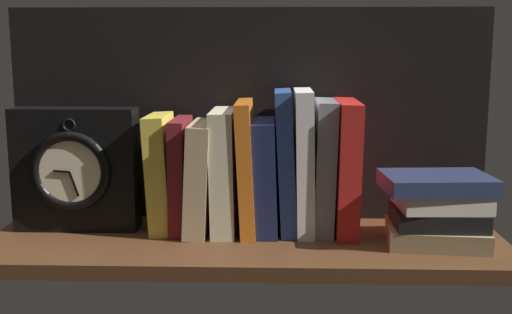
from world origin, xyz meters
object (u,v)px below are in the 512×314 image
Objects in this scene: book_white_catcher at (304,161)px; book_navy_bierce at (265,176)px; book_gray_chess at (324,166)px; book_red_requiem at (346,167)px; book_yellow_seinlanguage at (161,173)px; book_stack_side at (438,209)px; framed_clock at (75,169)px; book_cream_twain at (224,171)px; book_orange_pandolfini at (244,167)px; book_maroon_dawkins at (181,175)px; book_blue_modern at (286,162)px; book_tan_shortstories at (200,177)px.

book_navy_bierce is at bearing 180.00° from book_white_catcher.
book_gray_chess is 1.00× the size of book_red_requiem.
book_yellow_seinlanguage reaches higher than book_stack_side.
book_cream_twain is at bearing 1.38° from framed_clock.
framed_clock is (-30.59, -0.65, -0.58)cm from book_orange_pandolfini.
book_blue_modern is at bearing 0.00° from book_maroon_dawkins.
book_orange_pandolfini is (11.58, 0.00, 1.58)cm from book_maroon_dawkins.
book_cream_twain is at bearing -180.00° from book_gray_chess.
book_gray_chess reaches higher than framed_clock.
book_navy_bierce is (18.74, 0.00, -0.46)cm from book_yellow_seinlanguage.
book_blue_modern reaches higher than book_navy_bierce.
book_tan_shortstories reaches higher than book_stack_side.
book_yellow_seinlanguage is 0.89× the size of book_gray_chess.
book_orange_pandolfini reaches higher than book_stack_side.
book_cream_twain is 7.38cm from book_navy_bierce.
book_white_catcher reaches higher than book_tan_shortstories.
book_orange_pandolfini reaches higher than book_cream_twain.
book_yellow_seinlanguage is 25.87cm from book_white_catcher.
framed_clock is at bearing -179.10° from book_white_catcher.
book_white_catcher is (14.35, 0.00, 1.80)cm from book_cream_twain.
book_maroon_dawkins is at bearing 1.96° from framed_clock.
framed_clock is at bearing -179.17° from book_gray_chess.
book_stack_side is (48.09, -7.18, -4.45)cm from book_yellow_seinlanguage.
book_white_catcher is at bearing 162.16° from book_stack_side.
book_tan_shortstories is 0.77× the size of book_blue_modern.
book_navy_bierce is 14.61cm from book_red_requiem.
book_blue_modern is 1.00× the size of book_white_catcher.
framed_clock is (-38.03, -0.65, -1.55)cm from book_blue_modern.
book_tan_shortstories is 18.91cm from book_white_catcher.
framed_clock reaches higher than book_tan_shortstories.
book_maroon_dawkins is at bearing 180.00° from book_orange_pandolfini.
book_blue_modern is 1.07× the size of book_gray_chess.
book_yellow_seinlanguage is at bearing 180.00° from book_red_requiem.
book_cream_twain reaches higher than book_maroon_dawkins.
book_orange_pandolfini is (7.98, -0.00, 1.92)cm from book_tan_shortstories.
book_maroon_dawkins is at bearing 180.00° from book_navy_bierce.
book_maroon_dawkins is 19.19cm from book_blue_modern.
book_maroon_dawkins is 19.05cm from framed_clock.
book_maroon_dawkins is 0.93× the size of book_cream_twain.
book_gray_chess is at bearing -0.00° from book_tan_shortstories.
book_orange_pandolfini is 30.60cm from framed_clock.
book_orange_pandolfini is 0.92× the size of book_blue_modern.
book_blue_modern reaches higher than book_stack_side.
book_maroon_dawkins is 0.80× the size of book_white_catcher.
book_blue_modern reaches higher than book_yellow_seinlanguage.
book_orange_pandolfini is 14.25cm from book_gray_chess.
book_blue_modern is 1.14× the size of framed_clock.
book_cream_twain is 26.93cm from framed_clock.
book_orange_pandolfini is 1.00× the size of book_red_requiem.
book_red_requiem is (18.16, 0.00, 0.06)cm from book_orange_pandolfini.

